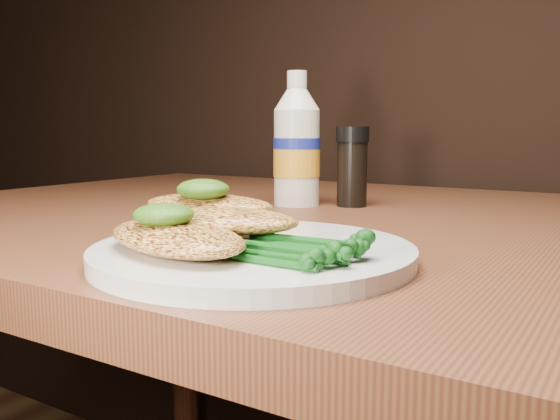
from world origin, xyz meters
The scene contains 9 objects.
plate centered at (0.07, 0.79, 0.76)m, with size 0.25×0.25×0.01m, color silver.
chicken_front centered at (0.04, 0.73, 0.77)m, with size 0.14×0.08×0.02m, color #F4B84D.
chicken_mid centered at (0.04, 0.78, 0.78)m, with size 0.13×0.07×0.02m, color #F4B84D.
chicken_back centered at (0.01, 0.80, 0.79)m, with size 0.12×0.06×0.02m, color #F4B84D.
pesto_front centered at (0.03, 0.73, 0.79)m, with size 0.05×0.04×0.02m, color black.
pesto_back centered at (0.02, 0.79, 0.80)m, with size 0.05×0.04×0.02m, color black.
broccolini_bundle centered at (0.12, 0.76, 0.77)m, with size 0.12×0.09×0.02m, color #114F15, non-canonical shape.
mayo_bottle centered at (-0.08, 1.10, 0.84)m, with size 0.06×0.06×0.18m, color #F2E5CD, non-canonical shape.
pepper_grinder centered at (-0.01, 1.13, 0.80)m, with size 0.04×0.04×0.11m, color black, non-canonical shape.
Camera 1 is at (0.33, 0.41, 0.85)m, focal length 38.01 mm.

